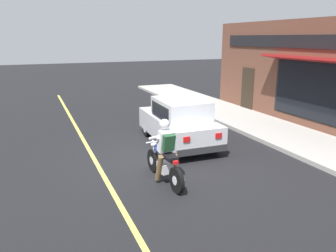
% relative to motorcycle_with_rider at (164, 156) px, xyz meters
% --- Properties ---
extents(ground_plane, '(80.00, 80.00, 0.00)m').
position_rel_motorcycle_with_rider_xyz_m(ground_plane, '(0.46, 1.41, -0.68)').
color(ground_plane, black).
extents(sidewalk_curb, '(2.60, 22.00, 0.14)m').
position_rel_motorcycle_with_rider_xyz_m(sidewalk_curb, '(5.53, 4.41, -0.61)').
color(sidewalk_curb, '#9E9B93').
rests_on(sidewalk_curb, ground).
extents(lane_stripe, '(0.12, 19.80, 0.01)m').
position_rel_motorcycle_with_rider_xyz_m(lane_stripe, '(-1.34, 4.41, -0.67)').
color(lane_stripe, '#D1C64C').
rests_on(lane_stripe, ground).
extents(storefront_building, '(1.25, 11.07, 4.20)m').
position_rel_motorcycle_with_rider_xyz_m(storefront_building, '(7.06, 2.93, 1.43)').
color(storefront_building, brown).
rests_on(storefront_building, ground).
extents(motorcycle_with_rider, '(0.56, 2.02, 1.62)m').
position_rel_motorcycle_with_rider_xyz_m(motorcycle_with_rider, '(0.00, 0.00, 0.00)').
color(motorcycle_with_rider, black).
rests_on(motorcycle_with_rider, ground).
extents(car_hatchback, '(1.76, 3.83, 1.57)m').
position_rel_motorcycle_with_rider_xyz_m(car_hatchback, '(1.58, 2.61, 0.09)').
color(car_hatchback, black).
rests_on(car_hatchback, ground).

